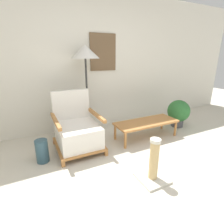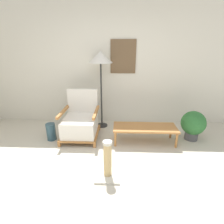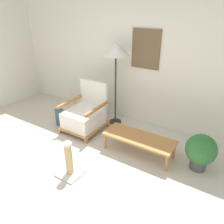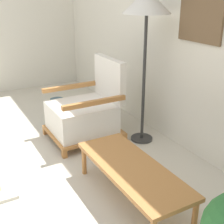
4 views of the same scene
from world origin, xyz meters
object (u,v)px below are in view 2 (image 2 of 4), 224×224
object	(u,v)px
floor_lamp	(101,60)
potted_plant	(193,124)
vase	(51,132)
armchair	(81,122)
scratching_post	(108,164)
coffee_table	(145,128)

from	to	relation	value
floor_lamp	potted_plant	world-z (taller)	floor_lamp
vase	potted_plant	distance (m)	2.80
armchair	scratching_post	xyz separation A→B (m)	(0.62, -1.17, -0.12)
scratching_post	floor_lamp	bearing A→B (deg)	98.23
coffee_table	potted_plant	bearing A→B (deg)	8.75
floor_lamp	scratching_post	distance (m)	2.17
vase	scratching_post	bearing A→B (deg)	-40.70
armchair	vase	bearing A→B (deg)	-165.56
floor_lamp	vase	distance (m)	1.77
armchair	coffee_table	size ratio (longest dim) A/B	0.78
armchair	coffee_table	bearing A→B (deg)	-7.09
vase	scratching_post	world-z (taller)	scratching_post
scratching_post	coffee_table	bearing A→B (deg)	57.52
floor_lamp	potted_plant	distance (m)	2.26
armchair	vase	world-z (taller)	armchair
armchair	coffee_table	xyz separation A→B (m)	(1.27, -0.16, -0.03)
potted_plant	scratching_post	bearing A→B (deg)	-144.10
coffee_table	potted_plant	xyz separation A→B (m)	(0.96, 0.15, 0.04)
armchair	coffee_table	distance (m)	1.28
floor_lamp	scratching_post	size ratio (longest dim) A/B	2.98
armchair	vase	size ratio (longest dim) A/B	2.74
vase	scratching_post	distance (m)	1.57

